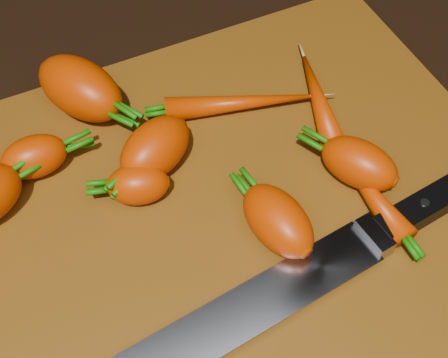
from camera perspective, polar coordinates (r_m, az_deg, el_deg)
name	(u,v)px	position (r m, az deg, el deg)	size (l,w,h in m)	color
ground	(229,210)	(0.55, 0.44, -2.86)	(2.00, 2.00, 0.01)	black
cutting_board	(229,203)	(0.54, 0.45, -2.24)	(0.50, 0.40, 0.01)	#7A430A
carrot_1	(138,184)	(0.53, -7.86, -0.49)	(0.05, 0.04, 0.04)	#CB3500
carrot_2	(80,88)	(0.60, -13.01, 8.09)	(0.09, 0.05, 0.05)	#CB3500
carrot_3	(278,221)	(0.50, 4.95, -3.81)	(0.07, 0.04, 0.04)	#CB3500
carrot_4	(155,149)	(0.55, -6.32, 2.78)	(0.07, 0.05, 0.05)	#CB3500
carrot_5	(34,157)	(0.57, -16.97, 1.96)	(0.06, 0.04, 0.04)	#CB3500
carrot_6	(359,164)	(0.55, 12.27, 1.39)	(0.07, 0.04, 0.04)	#CB3500
carrot_7	(319,100)	(0.60, 8.66, 7.12)	(0.12, 0.02, 0.02)	#CB3500
carrot_8	(238,103)	(0.59, 1.32, 6.96)	(0.14, 0.02, 0.02)	#CB3500
carrot_9	(372,196)	(0.54, 13.38, -1.49)	(0.09, 0.02, 0.02)	#CB3500
knife	(275,294)	(0.49, 4.66, -10.48)	(0.37, 0.07, 0.02)	gray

